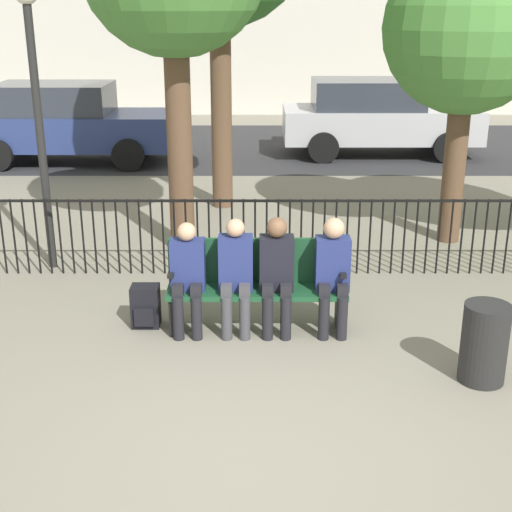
% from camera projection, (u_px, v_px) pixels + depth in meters
% --- Properties ---
extents(ground_plane, '(80.00, 80.00, 0.00)m').
position_uv_depth(ground_plane, '(256.00, 452.00, 5.32)').
color(ground_plane, gray).
extents(park_bench, '(1.81, 0.45, 0.92)m').
position_uv_depth(park_bench, '(256.00, 282.00, 7.23)').
color(park_bench, '#194728').
rests_on(park_bench, ground).
extents(seated_person_0, '(0.34, 0.39, 1.15)m').
position_uv_depth(seated_person_0, '(187.00, 273.00, 7.06)').
color(seated_person_0, black).
rests_on(seated_person_0, ground).
extents(seated_person_1, '(0.34, 0.39, 1.19)m').
position_uv_depth(seated_person_1, '(235.00, 271.00, 7.05)').
color(seated_person_1, '#3D3D42').
rests_on(seated_person_1, ground).
extents(seated_person_2, '(0.34, 0.39, 1.20)m').
position_uv_depth(seated_person_2, '(276.00, 270.00, 7.05)').
color(seated_person_2, black).
rests_on(seated_person_2, ground).
extents(seated_person_3, '(0.34, 0.39, 1.20)m').
position_uv_depth(seated_person_3, '(332.00, 270.00, 7.05)').
color(seated_person_3, black).
rests_on(seated_person_3, ground).
extents(backpack, '(0.29, 0.26, 0.44)m').
position_uv_depth(backpack, '(145.00, 307.00, 7.33)').
color(backpack, black).
rests_on(backpack, ground).
extents(fence_railing, '(9.01, 0.03, 0.95)m').
position_uv_depth(fence_railing, '(254.00, 230.00, 8.65)').
color(fence_railing, black).
rests_on(fence_railing, ground).
extents(tree_3, '(2.18, 2.18, 3.94)m').
position_uv_depth(tree_3, '(466.00, 31.00, 9.13)').
color(tree_3, brown).
rests_on(tree_3, ground).
extents(lamp_post, '(0.28, 0.28, 3.42)m').
position_uv_depth(lamp_post, '(34.00, 83.00, 8.30)').
color(lamp_post, black).
rests_on(lamp_post, ground).
extents(street_surface, '(24.00, 6.00, 0.01)m').
position_uv_depth(street_surface, '(255.00, 146.00, 16.62)').
color(street_surface, '#2B2B2D').
rests_on(street_surface, ground).
extents(parked_car_0, '(4.20, 1.94, 1.62)m').
position_uv_depth(parked_car_0, '(375.00, 116.00, 15.46)').
color(parked_car_0, '#B7B7BC').
rests_on(parked_car_0, ground).
extents(parked_car_1, '(4.20, 1.94, 1.62)m').
position_uv_depth(parked_car_1, '(66.00, 122.00, 14.73)').
color(parked_car_1, navy).
rests_on(parked_car_1, ground).
extents(trash_bin, '(0.41, 0.41, 0.72)m').
position_uv_depth(trash_bin, '(483.00, 343.00, 6.22)').
color(trash_bin, black).
rests_on(trash_bin, ground).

